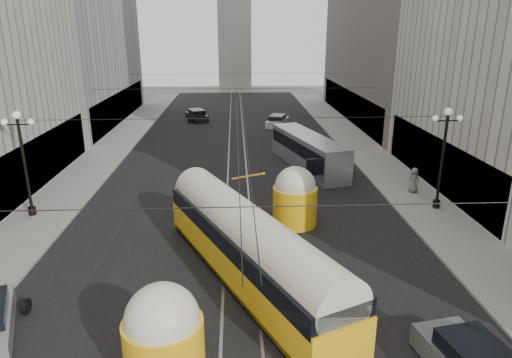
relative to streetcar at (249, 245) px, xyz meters
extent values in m
cube|color=black|center=(-0.41, 22.50, -1.75)|extent=(20.00, 85.00, 0.02)
cube|color=gray|center=(-12.41, 26.00, -1.67)|extent=(4.00, 72.00, 0.15)
cube|color=gray|center=(11.59, 26.00, -1.67)|extent=(4.00, 72.00, 0.15)
cube|color=gray|center=(-1.16, 22.50, -1.75)|extent=(0.12, 85.00, 0.04)
cube|color=gray|center=(0.34, 22.50, -1.75)|extent=(0.12, 85.00, 0.04)
cube|color=black|center=(-14.46, 14.00, 0.25)|extent=(0.10, 18.00, 3.60)
cube|color=#999999|center=(-20.41, 38.00, 12.25)|extent=(12.00, 28.00, 28.00)
cube|color=black|center=(-14.46, 38.00, 0.25)|extent=(0.10, 25.20, 3.60)
cube|color=black|center=(13.64, 12.00, 0.25)|extent=(0.10, 18.00, 3.60)
cube|color=black|center=(13.64, 38.00, 0.25)|extent=(0.10, 28.80, 3.60)
cube|color=#B2AFA8|center=(-0.41, 70.00, 10.25)|extent=(6.00, 6.00, 24.00)
cylinder|color=black|center=(-13.01, 8.00, 1.40)|extent=(0.18, 0.18, 6.00)
cylinder|color=black|center=(-13.01, 8.00, -1.35)|extent=(0.44, 0.44, 0.50)
cylinder|color=black|center=(-13.01, 8.00, 4.00)|extent=(1.60, 0.08, 0.08)
sphere|color=white|center=(-13.01, 8.00, 4.55)|extent=(0.44, 0.44, 0.44)
sphere|color=white|center=(-13.76, 8.00, 4.15)|extent=(0.36, 0.36, 0.36)
sphere|color=white|center=(-12.26, 8.00, 4.15)|extent=(0.36, 0.36, 0.36)
cylinder|color=black|center=(12.19, 8.00, 1.40)|extent=(0.18, 0.18, 6.00)
cylinder|color=black|center=(12.19, 8.00, -1.35)|extent=(0.44, 0.44, 0.50)
cylinder|color=black|center=(12.19, 8.00, 4.00)|extent=(1.60, 0.08, 0.08)
sphere|color=white|center=(12.19, 8.00, 4.55)|extent=(0.44, 0.44, 0.44)
sphere|color=white|center=(11.44, 8.00, 4.15)|extent=(0.36, 0.36, 0.36)
sphere|color=white|center=(12.94, 8.00, 4.15)|extent=(0.36, 0.36, 0.36)
cylinder|color=black|center=(-0.41, -6.00, 4.25)|extent=(25.00, 0.03, 0.03)
cylinder|color=black|center=(-0.41, 8.00, 4.25)|extent=(25.00, 0.03, 0.03)
cylinder|color=black|center=(-0.41, 22.00, 4.25)|extent=(25.00, 0.03, 0.03)
cylinder|color=black|center=(-0.41, 36.00, 4.25)|extent=(25.00, 0.03, 0.03)
cylinder|color=black|center=(-0.41, 26.00, 4.05)|extent=(0.03, 72.00, 0.03)
cylinder|color=black|center=(-0.01, 26.00, 4.05)|extent=(0.03, 72.00, 0.03)
cube|color=yellow|center=(0.00, 0.00, -0.70)|extent=(8.20, 13.69, 1.69)
cube|color=black|center=(0.00, 0.00, -1.50)|extent=(8.03, 13.32, 0.30)
cube|color=black|center=(0.00, 0.00, 0.39)|extent=(8.13, 13.51, 0.84)
cylinder|color=silver|center=(0.00, 0.00, 0.69)|extent=(7.84, 13.38, 2.28)
cylinder|color=yellow|center=(-2.89, -6.21, -0.60)|extent=(2.58, 2.58, 2.28)
sphere|color=silver|center=(-2.89, -6.21, 0.59)|extent=(2.38, 2.38, 2.38)
cylinder|color=yellow|center=(2.89, 6.21, -0.60)|extent=(2.58, 2.58, 2.28)
sphere|color=silver|center=(2.89, 6.21, 0.59)|extent=(2.38, 2.38, 2.38)
cube|color=#A6A8AB|center=(5.42, 17.55, -0.35)|extent=(5.04, 11.01, 2.70)
cube|color=black|center=(5.42, 17.55, 0.10)|extent=(4.96, 10.65, 0.99)
cube|color=black|center=(5.42, 12.20, -0.04)|extent=(2.02, 0.65, 1.26)
cylinder|color=black|center=(4.30, 13.94, -1.30)|extent=(0.30, 0.90, 0.90)
cylinder|color=black|center=(6.55, 13.94, -1.30)|extent=(0.30, 0.90, 0.90)
cylinder|color=black|center=(4.30, 21.17, -1.30)|extent=(0.30, 0.90, 0.90)
cylinder|color=black|center=(6.55, 21.17, -1.30)|extent=(0.30, 0.90, 0.90)
cylinder|color=black|center=(-9.10, -2.16, -1.43)|extent=(0.22, 0.62, 0.62)
cylinder|color=black|center=(6.22, -5.35, -1.41)|extent=(0.22, 0.67, 0.67)
cylinder|color=black|center=(7.97, -5.35, -1.41)|extent=(0.22, 0.67, 0.67)
cube|color=silver|center=(4.45, 34.56, -1.29)|extent=(3.14, 4.67, 0.77)
cube|color=black|center=(4.45, 34.56, -0.74)|extent=(2.28, 2.77, 0.72)
cylinder|color=black|center=(3.65, 33.09, -1.44)|extent=(0.22, 0.61, 0.61)
cylinder|color=black|center=(5.25, 33.09, -1.44)|extent=(0.22, 0.61, 0.61)
cylinder|color=black|center=(3.65, 36.03, -1.44)|extent=(0.22, 0.61, 0.61)
cylinder|color=black|center=(5.25, 36.03, -1.44)|extent=(0.22, 0.61, 0.61)
cube|color=black|center=(-5.33, 38.68, -1.27)|extent=(3.30, 4.80, 0.79)
cube|color=black|center=(-5.33, 38.68, -0.71)|extent=(2.38, 2.86, 0.74)
cylinder|color=black|center=(-6.15, 37.17, -1.43)|extent=(0.22, 0.63, 0.63)
cylinder|color=black|center=(-4.51, 37.17, -1.43)|extent=(0.22, 0.63, 0.63)
cylinder|color=black|center=(-6.15, 40.19, -1.43)|extent=(0.22, 0.63, 0.63)
cylinder|color=black|center=(-4.51, 40.19, -1.43)|extent=(0.22, 0.63, 0.63)
imported|color=slate|center=(11.80, 10.97, -0.73)|extent=(0.88, 0.57, 1.74)
camera|label=1|loc=(-0.52, -18.46, 9.23)|focal=32.00mm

